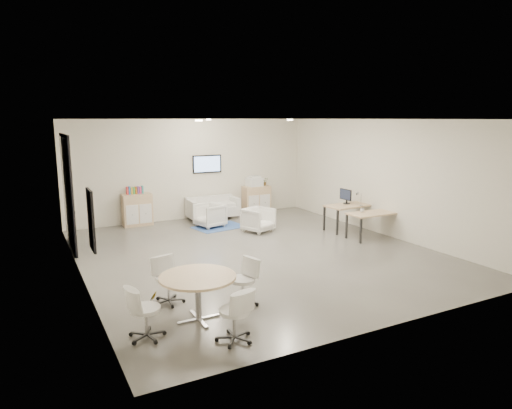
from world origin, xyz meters
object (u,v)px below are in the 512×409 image
at_px(sideboard_right, 256,199).
at_px(armchair_right, 258,219).
at_px(sideboard_left, 137,210).
at_px(round_table, 198,281).
at_px(desk_rear, 350,207).
at_px(armchair_left, 210,214).
at_px(desk_front, 372,215).
at_px(loveseat, 212,209).

bearing_deg(sideboard_right, armchair_right, -116.48).
bearing_deg(sideboard_left, armchair_right, -39.63).
bearing_deg(round_table, desk_rear, 31.28).
distance_m(sideboard_left, armchair_right, 3.76).
xyz_separation_m(armchair_left, desk_front, (3.42, -3.25, 0.25)).
xyz_separation_m(desk_front, round_table, (-6.01, -2.67, 0.04)).
height_order(sideboard_left, armchair_right, sideboard_left).
height_order(loveseat, desk_front, loveseat).
xyz_separation_m(sideboard_left, armchair_left, (1.88, -1.21, -0.10)).
xyz_separation_m(loveseat, desk_front, (2.91, -4.30, 0.30)).
relative_size(armchair_left, desk_front, 0.57).
bearing_deg(armchair_left, desk_rear, 42.63).
bearing_deg(armchair_left, loveseat, 139.59).
height_order(sideboard_right, loveseat, sideboard_right).
relative_size(sideboard_right, round_table, 0.76).
xyz_separation_m(loveseat, desk_rear, (2.96, -3.29, 0.35)).
bearing_deg(loveseat, sideboard_right, 5.64).
xyz_separation_m(sideboard_right, loveseat, (-1.71, -0.16, -0.13)).
xyz_separation_m(sideboard_right, round_table, (-4.80, -7.13, 0.20)).
relative_size(armchair_left, round_table, 0.62).
distance_m(armchair_left, round_table, 6.47).
xyz_separation_m(loveseat, round_table, (-3.10, -6.97, 0.34)).
relative_size(armchair_right, round_table, 0.62).
distance_m(armchair_right, desk_rear, 2.68).
distance_m(sideboard_left, sideboard_right, 4.09).
xyz_separation_m(loveseat, armchair_right, (0.51, -2.24, 0.05)).
xyz_separation_m(sideboard_left, sideboard_right, (4.09, -0.00, -0.02)).
height_order(sideboard_right, armchair_left, sideboard_right).
bearing_deg(desk_front, round_table, -155.73).
height_order(sideboard_left, loveseat, sideboard_left).
distance_m(sideboard_right, loveseat, 1.72).
relative_size(sideboard_left, desk_rear, 0.65).
bearing_deg(loveseat, desk_rear, -47.80).
xyz_separation_m(armchair_left, armchair_right, (1.02, -1.19, -0.01)).
bearing_deg(loveseat, armchair_left, -115.74).
relative_size(loveseat, armchair_left, 2.11).
bearing_deg(armchair_right, armchair_left, 109.55).
xyz_separation_m(sideboard_left, armchair_right, (2.90, -2.40, -0.10)).
distance_m(loveseat, desk_front, 5.20).
xyz_separation_m(sideboard_right, desk_front, (1.21, -4.46, 0.17)).
bearing_deg(sideboard_left, loveseat, -3.89).
relative_size(armchair_right, desk_rear, 0.51).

